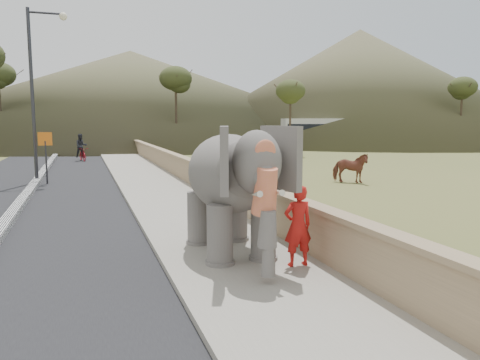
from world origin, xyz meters
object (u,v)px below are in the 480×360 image
at_px(lamppost, 39,78).
at_px(cow, 350,168).
at_px(motorcyclist, 82,150).
at_px(elephant_and_man, 230,191).

distance_m(lamppost, cow, 15.07).
xyz_separation_m(lamppost, motorcyclist, (1.76, 11.68, -4.10)).
height_order(lamppost, elephant_and_man, lamppost).
bearing_deg(elephant_and_man, lamppost, 108.03).
height_order(elephant_and_man, motorcyclist, elephant_and_man).
bearing_deg(elephant_and_man, motorcyclist, 96.44).
distance_m(cow, motorcyclist, 20.30).
xyz_separation_m(cow, motorcyclist, (-11.93, 16.42, 0.06)).
bearing_deg(cow, lamppost, 111.65).
bearing_deg(motorcyclist, elephant_and_man, -83.56).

